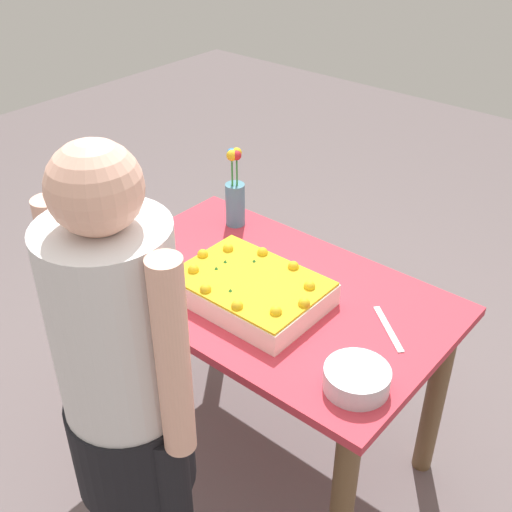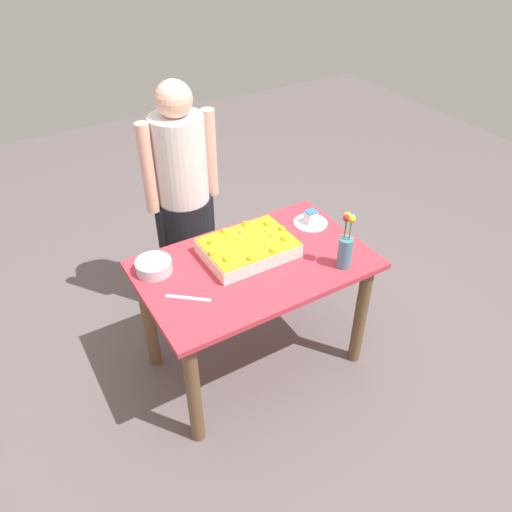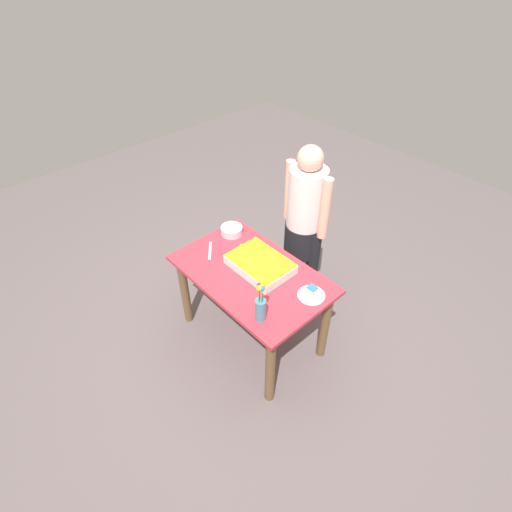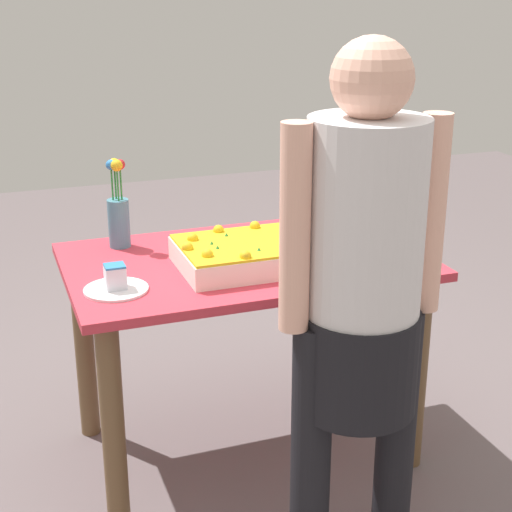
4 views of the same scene
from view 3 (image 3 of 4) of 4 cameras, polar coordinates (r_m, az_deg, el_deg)
The scene contains 8 objects.
ground_plane at distance 3.48m, azimuth -0.57°, elevation -11.23°, with size 8.00×8.00×0.00m, color #665A5B.
dining_table at distance 3.04m, azimuth -0.64°, elevation -4.33°, with size 1.18×0.73×0.73m.
sheet_cake at distance 2.95m, azimuth 0.60°, elevation -1.11°, with size 0.46×0.33×0.10m.
serving_plate_with_slice at distance 2.79m, azimuth 7.94°, elevation -5.31°, with size 0.19×0.19×0.08m.
cake_knife at distance 3.15m, azimuth -6.59°, elevation 0.78°, with size 0.22×0.02×0.00m, color silver.
flower_vase at distance 2.54m, azimuth 0.65°, elevation -7.09°, with size 0.07×0.07×0.31m.
fruit_bowl at distance 3.30m, azimuth -3.50°, elevation 3.69°, with size 0.18×0.18×0.06m, color silver.
person_standing at distance 3.29m, azimuth 6.97°, elevation 5.31°, with size 0.45×0.31×1.49m.
Camera 3 is at (1.62, -1.43, 2.73)m, focal length 28.00 mm.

